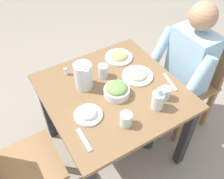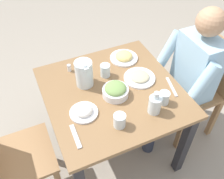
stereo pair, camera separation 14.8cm
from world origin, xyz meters
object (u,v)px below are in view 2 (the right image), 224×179
water_glass_far_left (164,98)px  water_glass_by_pitcher (105,70)px  water_glass_near_right (120,120)px  salt_shaker (69,68)px  salad_bowl (116,90)px  oil_carafe (155,105)px  plate_yoghurt (84,111)px  dining_table (112,102)px  diner_near (184,77)px  plate_fries (124,57)px  plate_beans (140,77)px  chair_far (7,157)px  water_pitcher (84,74)px  chair_near (201,84)px

water_glass_far_left → water_glass_by_pitcher: 0.46m
water_glass_near_right → salt_shaker: size_ratio=1.65×
salad_bowl → oil_carafe: oil_carafe is taller
salad_bowl → plate_yoghurt: size_ratio=0.98×
dining_table → salad_bowl: bearing=-175.4°
diner_near → plate_fries: size_ratio=5.58×
plate_beans → water_glass_near_right: (-0.31, 0.31, 0.03)m
diner_near → chair_far: bearing=91.5°
water_pitcher → water_glass_by_pitcher: 0.17m
chair_near → dining_table: bearing=85.8°
water_glass_far_left → salt_shaker: bearing=39.8°
chair_near → water_glass_far_left: size_ratio=10.27×
salt_shaker → chair_far: bearing=125.8°
chair_near → plate_beans: bearing=81.3°
dining_table → plate_fries: (0.28, -0.22, 0.13)m
water_glass_near_right → water_pitcher: bearing=8.9°
water_glass_by_pitcher → plate_beans: bearing=-122.5°
dining_table → water_glass_far_left: 0.38m
chair_far → water_glass_far_left: bearing=-98.1°
plate_yoghurt → oil_carafe: 0.44m
water_glass_by_pitcher → water_glass_near_right: bearing=167.5°
water_glass_by_pitcher → salt_shaker: bearing=54.8°
oil_carafe → dining_table: bearing=30.3°
water_glass_near_right → salt_shaker: (0.60, 0.12, -0.02)m
dining_table → diner_near: size_ratio=0.75×
chair_far → salt_shaker: (0.40, -0.56, 0.22)m
salad_bowl → salt_shaker: bearing=30.0°
salad_bowl → water_glass_by_pitcher: 0.21m
chair_near → diner_near: 0.25m
plate_fries → plate_yoghurt: size_ratio=1.20×
plate_fries → oil_carafe: oil_carafe is taller
plate_yoghurt → water_glass_near_right: 0.24m
chair_near → water_glass_far_left: (-0.18, 0.51, 0.24)m
diner_near → oil_carafe: (-0.22, 0.40, 0.10)m
oil_carafe → salt_shaker: oil_carafe is taller
water_glass_near_right → diner_near: bearing=-70.5°
plate_yoghurt → salt_shaker: 0.43m
plate_beans → plate_fries: bearing=0.1°
salt_shaker → plate_beans: bearing=-123.9°
water_glass_by_pitcher → water_pitcher: bearing=98.1°
water_glass_far_left → water_glass_near_right: bearing=98.1°
salad_bowl → water_glass_far_left: size_ratio=1.99×
chair_near → plate_fries: bearing=58.4°
diner_near → plate_yoghurt: size_ratio=6.70×
salad_bowl → plate_fries: size_ratio=0.81×
water_pitcher → salt_shaker: bearing=17.6°
plate_yoghurt → oil_carafe: size_ratio=1.08×
dining_table → chair_far: chair_far is taller
chair_near → water_glass_far_left: chair_near is taller
chair_near → plate_beans: chair_near is taller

